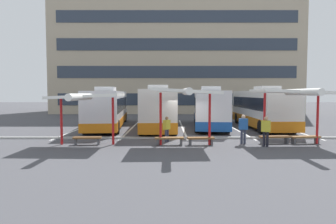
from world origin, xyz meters
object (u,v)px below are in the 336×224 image
object	(u,v)px
bench_2	(200,139)
bench_4	(304,138)
bench_0	(86,139)
waiting_shelter_1	(184,92)
coach_bus_2	(208,109)
coach_bus_0	(107,109)
bench_1	(168,139)
coach_bus_1	(157,108)
waiting_shelter_0	(84,97)
waiting_passenger_2	(166,128)
bench_3	(273,138)
waiting_passenger_0	(265,129)
waiting_passenger_1	(242,127)
waiting_shelter_2	(292,93)
coach_bus_3	(260,109)

from	to	relation	value
bench_2	bench_4	size ratio (longest dim) A/B	0.87
bench_0	waiting_shelter_1	xyz separation A→B (m)	(5.62, -0.42, 2.67)
bench_0	coach_bus_2	bearing A→B (deg)	47.23
coach_bus_0	bench_0	size ratio (longest dim) A/B	7.84
bench_0	bench_1	distance (m)	4.73
coach_bus_1	waiting_shelter_1	size ratio (longest dim) A/B	2.48
waiting_shelter_1	waiting_shelter_0	bearing A→B (deg)	178.14
coach_bus_0	waiting_passenger_2	distance (m)	9.67
bench_3	waiting_passenger_2	distance (m)	6.40
bench_3	waiting_passenger_0	bearing A→B (deg)	-129.05
coach_bus_1	bench_1	bearing A→B (deg)	-83.73
waiting_shelter_1	waiting_passenger_2	size ratio (longest dim) A/B	3.22
waiting_shelter_0	bench_1	distance (m)	5.29
coach_bus_2	waiting_passenger_1	distance (m)	8.78
waiting_shelter_0	waiting_shelter_2	bearing A→B (deg)	1.14
coach_bus_2	waiting_shelter_2	xyz separation A→B (m)	(3.57, -8.92, 1.34)
coach_bus_3	bench_0	world-z (taller)	coach_bus_3
waiting_shelter_0	bench_3	xyz separation A→B (m)	(10.92, 0.61, -2.38)
bench_1	waiting_passenger_1	bearing A→B (deg)	4.16
coach_bus_3	bench_0	xyz separation A→B (m)	(-12.65, -8.51, -1.30)
bench_3	bench_4	world-z (taller)	same
bench_0	coach_bus_3	bearing A→B (deg)	33.92
bench_2	waiting_passenger_2	distance (m)	2.30
bench_0	coach_bus_1	bearing A→B (deg)	65.29
bench_2	bench_4	bearing A→B (deg)	4.33
bench_1	coach_bus_0	bearing A→B (deg)	119.96
bench_0	bench_4	world-z (taller)	same
waiting_shelter_1	bench_2	bearing A→B (deg)	17.75
waiting_shelter_2	bench_3	size ratio (longest dim) A/B	2.74
coach_bus_0	bench_1	bearing A→B (deg)	-60.04
bench_0	waiting_passenger_0	world-z (taller)	waiting_passenger_0
coach_bus_0	bench_2	distance (m)	11.72
bench_0	bench_1	size ratio (longest dim) A/B	0.98
waiting_passenger_1	waiting_passenger_2	distance (m)	4.52
bench_2	bench_4	distance (m)	6.22
coach_bus_3	waiting_passenger_0	distance (m)	9.58
coach_bus_2	waiting_shelter_2	size ratio (longest dim) A/B	2.20
waiting_shelter_2	waiting_passenger_0	distance (m)	2.76
bench_4	waiting_shelter_0	bearing A→B (deg)	-177.41
coach_bus_0	waiting_passenger_1	distance (m)	13.12
waiting_shelter_1	bench_3	size ratio (longest dim) A/B	2.77
coach_bus_3	bench_4	xyz separation A→B (m)	(0.07, -8.17, -1.29)
coach_bus_0	waiting_passenger_1	bearing A→B (deg)	-42.78
bench_1	waiting_passenger_1	size ratio (longest dim) A/B	0.97
waiting_shelter_0	waiting_shelter_2	xyz separation A→B (m)	(11.82, 0.24, 0.25)
bench_0	waiting_passenger_2	xyz separation A→B (m)	(4.57, 0.95, 0.54)
coach_bus_3	bench_1	distance (m)	11.78
coach_bus_2	waiting_passenger_0	distance (m)	9.80
waiting_shelter_0	bench_1	size ratio (longest dim) A/B	2.79
coach_bus_0	coach_bus_2	distance (m)	8.84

